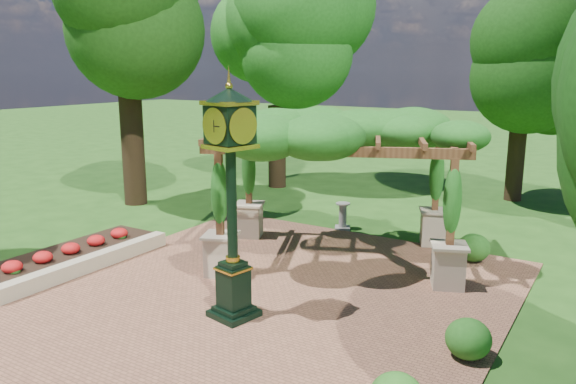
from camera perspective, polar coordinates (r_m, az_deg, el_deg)
The scene contains 11 objects.
ground at distance 11.66m, azimuth -6.65°, elevation -12.92°, with size 120.00×120.00×0.00m, color #1E4714.
brick_plaza at distance 12.38m, azimuth -3.73°, elevation -11.20°, with size 10.00×12.00×0.04m, color brown.
border_wall at distance 14.98m, azimuth -19.49°, elevation -6.89°, with size 0.35×5.00×0.40m, color #C6B793.
flower_bed at distance 15.68m, azimuth -21.58°, elevation -6.28°, with size 1.50×5.00×0.36m, color red.
pedestal_clock at distance 10.90m, azimuth -5.81°, elevation 0.88°, with size 1.10×1.10×4.69m.
pergola at distance 14.38m, azimuth 5.07°, elevation 5.38°, with size 7.26×6.02×3.93m.
sundial at distance 17.76m, azimuth 5.58°, elevation -2.63°, with size 0.63×0.63×0.86m.
shrub_mid at distance 10.52m, azimuth 17.85°, elevation -14.02°, with size 0.79×0.79×0.71m, color #205718.
shrub_back at distance 15.46m, azimuth 18.36°, elevation -5.39°, with size 0.82×0.82×0.74m, color #225819.
tree_west_far at distance 23.67m, azimuth -1.16°, elevation 15.26°, with size 4.89×4.89×8.94m.
tree_north at distance 22.85m, azimuth 22.85°, elevation 11.64°, with size 3.90×3.90×7.34m.
Camera 1 is at (6.62, -8.20, 4.98)m, focal length 35.00 mm.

